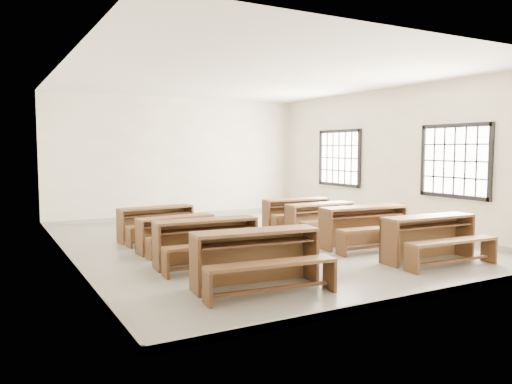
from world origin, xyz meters
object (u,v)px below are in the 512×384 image
desk_set_2 (177,231)px  desk_set_3 (157,221)px  desk_set_1 (207,239)px  desk_set_7 (297,211)px  desk_set_0 (257,255)px  desk_set_5 (365,224)px  desk_set_4 (431,235)px  desk_set_6 (321,217)px

desk_set_2 → desk_set_3: (0.02, 1.23, 0.03)m
desk_set_1 → desk_set_3: 2.49m
desk_set_2 → desk_set_7: bearing=13.1°
desk_set_2 → desk_set_0: bearing=-92.9°
desk_set_7 → desk_set_2: bearing=-155.2°
desk_set_3 → desk_set_5: 4.10m
desk_set_3 → desk_set_4: size_ratio=0.92×
desk_set_7 → desk_set_0: bearing=-123.2°
desk_set_5 → desk_set_3: bearing=146.4°
desk_set_2 → desk_set_5: 3.48m
desk_set_1 → desk_set_4: desk_set_4 is taller
desk_set_0 → desk_set_2: 2.74m
desk_set_5 → desk_set_7: bearing=93.3°
desk_set_1 → desk_set_3: (-0.02, 2.49, -0.03)m
desk_set_1 → desk_set_7: 4.01m
desk_set_0 → desk_set_5: (3.09, 1.40, 0.00)m
desk_set_4 → desk_set_1: bearing=159.1°
desk_set_3 → desk_set_5: size_ratio=0.88×
desk_set_2 → desk_set_6: (3.21, 0.05, 0.04)m
desk_set_6 → desk_set_4: bearing=-88.2°
desk_set_4 → desk_set_6: (-0.13, 2.81, -0.03)m
desk_set_3 → desk_set_1: bearing=-94.8°
desk_set_2 → desk_set_7: (3.29, 1.10, 0.03)m
desk_set_1 → desk_set_7: size_ratio=1.04×
desk_set_5 → desk_set_2: bearing=162.6°
desk_set_3 → desk_set_4: (3.33, -3.99, 0.04)m
desk_set_0 → desk_set_1: bearing=99.2°
desk_set_2 → desk_set_6: 3.22m
desk_set_5 → desk_set_7: size_ratio=1.10×
desk_set_0 → desk_set_3: (-0.10, 3.97, -0.05)m
desk_set_2 → desk_set_6: desk_set_6 is taller
desk_set_2 → desk_set_1: bearing=-93.4°
desk_set_0 → desk_set_2: (-0.12, 2.74, -0.08)m
desk_set_5 → desk_set_6: bearing=95.1°
desk_set_0 → desk_set_7: size_ratio=1.11×
desk_set_3 → desk_set_2: bearing=-96.3°
desk_set_4 → desk_set_7: (-0.06, 3.86, -0.03)m
desk_set_4 → desk_set_5: (-0.14, 1.42, 0.01)m
desk_set_2 → desk_set_3: bearing=83.6°
desk_set_6 → desk_set_5: bearing=-91.0°
desk_set_1 → desk_set_5: (3.17, -0.08, 0.02)m
desk_set_2 → desk_set_3: desk_set_3 is taller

